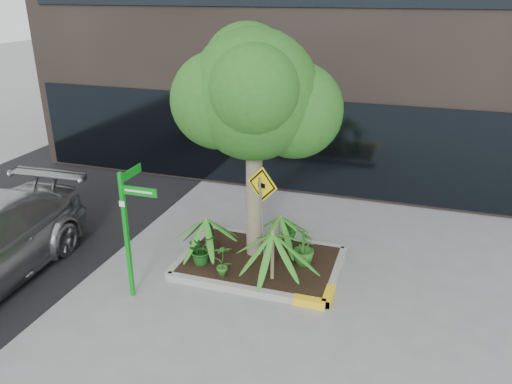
% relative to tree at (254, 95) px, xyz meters
% --- Properties ---
extents(ground, '(80.00, 80.00, 0.00)m').
position_rel_tree_xyz_m(ground, '(0.02, -0.56, -3.55)').
color(ground, gray).
rests_on(ground, ground).
extents(planter, '(3.35, 2.36, 0.15)m').
position_rel_tree_xyz_m(planter, '(0.25, -0.29, -3.45)').
color(planter, '#9E9E99').
rests_on(planter, ground).
extents(tree, '(3.24, 2.87, 4.86)m').
position_rel_tree_xyz_m(tree, '(0.00, 0.00, 0.00)').
color(tree, gray).
rests_on(tree, ground).
extents(palm_front, '(1.18, 1.18, 1.31)m').
position_rel_tree_xyz_m(palm_front, '(0.66, -0.90, -2.42)').
color(palm_front, gray).
rests_on(palm_front, ground).
extents(palm_left, '(1.00, 1.00, 1.12)m').
position_rel_tree_xyz_m(palm_left, '(-0.93, -0.40, -2.56)').
color(palm_left, gray).
rests_on(palm_left, ground).
extents(palm_back, '(0.91, 0.91, 1.01)m').
position_rel_tree_xyz_m(palm_back, '(0.48, 0.35, -2.64)').
color(palm_back, gray).
rests_on(palm_back, ground).
extents(shrub_a, '(0.81, 0.81, 0.64)m').
position_rel_tree_xyz_m(shrub_a, '(-0.90, -0.77, -3.08)').
color(shrub_a, '#184F16').
rests_on(shrub_a, planter).
extents(shrub_b, '(0.63, 0.63, 0.80)m').
position_rel_tree_xyz_m(shrub_b, '(1.12, -0.17, -3.00)').
color(shrub_b, '#28681F').
rests_on(shrub_b, planter).
extents(shrub_c, '(0.50, 0.50, 0.71)m').
position_rel_tree_xyz_m(shrub_c, '(-0.29, -1.11, -3.04)').
color(shrub_c, '#2E6A21').
rests_on(shrub_c, planter).
extents(shrub_d, '(0.50, 0.50, 0.73)m').
position_rel_tree_xyz_m(shrub_d, '(0.62, 0.50, -3.03)').
color(shrub_d, '#1D611C').
rests_on(shrub_d, planter).
extents(street_sign_post, '(0.74, 0.73, 2.49)m').
position_rel_tree_xyz_m(street_sign_post, '(-1.71, -2.02, -2.01)').
color(street_sign_post, '#0EA01C').
rests_on(street_sign_post, ground).
extents(cattle_sign, '(0.65, 0.28, 2.24)m').
position_rel_tree_xyz_m(cattle_sign, '(0.41, -0.77, -1.88)').
color(cattle_sign, slate).
rests_on(cattle_sign, ground).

